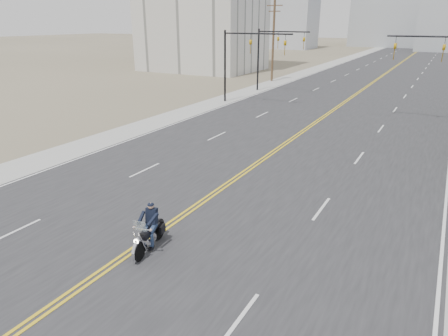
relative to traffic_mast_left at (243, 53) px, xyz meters
name	(u,v)px	position (x,y,z in m)	size (l,w,h in m)	color
road	(391,70)	(8.98, 38.00, -4.93)	(20.00, 200.00, 0.01)	#303033
sidewalk_left	(324,66)	(-2.52, 38.00, -4.93)	(3.00, 200.00, 0.01)	#A5A5A0
traffic_mast_left	(243,53)	(0.00, 0.00, 0.00)	(7.10, 0.26, 7.00)	black
traffic_mast_far	(272,48)	(-0.33, 8.00, -0.06)	(6.10, 0.26, 7.00)	black
utility_pole_left	(273,40)	(-3.52, 16.00, 0.54)	(2.20, 0.30, 10.50)	brown
haze_bldg_a	(291,9)	(-26.02, 83.00, 6.06)	(14.00, 12.00, 22.00)	#B7BCC6
haze_bldg_d	(388,3)	(-3.02, 108.00, 8.06)	(20.00, 15.00, 26.00)	#ADB2B7
haze_bldg_f	(264,20)	(-41.02, 98.00, 3.06)	(12.00, 12.00, 16.00)	#ADB2B7
motorcyclist	(148,228)	(9.43, -26.28, -4.08)	(0.94, 2.20, 1.72)	black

